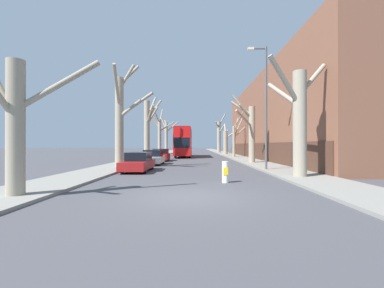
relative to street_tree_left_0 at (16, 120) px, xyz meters
name	(u,v)px	position (x,y,z in m)	size (l,w,h in m)	color
ground_plane	(188,196)	(6.03, 0.44, -2.74)	(300.00, 300.00, 0.00)	#424247
sidewalk_left	(166,153)	(-0.44, 50.44, -2.68)	(3.11, 120.00, 0.12)	gray
sidewalk_right	(222,153)	(12.50, 50.44, -2.68)	(3.11, 120.00, 0.12)	gray
building_facade_right	(291,120)	(19.05, 25.46, 2.51)	(10.08, 40.57, 10.52)	brown
street_tree_left_0	(16,120)	(0.00, 0.00, 0.00)	(3.96, 3.12, 5.53)	gray
street_tree_left_1	(121,117)	(0.29, 11.61, 1.39)	(3.25, 4.00, 8.63)	gray
street_tree_left_2	(148,127)	(0.28, 23.29, 1.39)	(2.12, 4.52, 8.29)	gray
street_tree_left_3	(160,134)	(0.09, 35.14, 1.08)	(3.94, 4.37, 8.28)	gray
street_tree_left_4	(166,135)	(-0.09, 46.87, 1.28)	(4.76, 3.29, 7.98)	gray
street_tree_right_0	(299,118)	(12.10, 5.63, 0.64)	(3.98, 3.30, 6.67)	gray
street_tree_right_1	(250,131)	(11.84, 17.15, 0.58)	(2.40, 2.60, 7.04)	gray
street_tree_right_2	(235,138)	(12.27, 29.85, 0.24)	(2.71, 3.92, 7.23)	gray
street_tree_right_3	(226,140)	(12.28, 41.27, 0.03)	(3.62, 4.06, 6.29)	gray
street_tree_right_4	(219,136)	(11.97, 52.91, 1.36)	(2.66, 1.45, 9.46)	gray
double_decker_bus	(184,141)	(4.42, 31.39, -0.20)	(2.46, 10.82, 4.49)	red
parked_car_0	(138,162)	(2.19, 9.41, -2.10)	(1.71, 4.55, 1.35)	maroon
parked_car_1	(153,158)	(2.19, 15.76, -2.08)	(1.85, 4.02, 1.41)	silver
parked_car_2	(161,155)	(2.19, 21.20, -2.07)	(1.86, 4.02, 1.43)	maroon
lamp_post	(265,102)	(11.33, 9.76, 2.24)	(1.40, 0.20, 9.02)	#4C4F54
traffic_bollard	(225,172)	(7.77, 3.88, -2.21)	(0.32, 0.34, 1.06)	white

